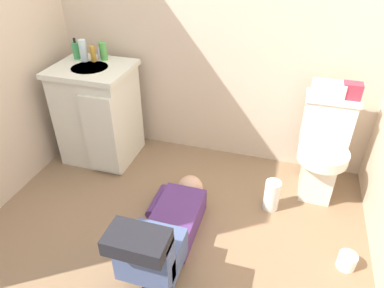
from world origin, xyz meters
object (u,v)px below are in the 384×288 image
toiletry_bag (352,91)px  bottle_clear (83,51)px  toilet (322,149)px  paper_towel_roll (272,195)px  tissue_box (328,89)px  toilet_paper_roll (347,261)px  bottle_amber (93,54)px  faucet (99,54)px  vanity_cabinet (99,113)px  bottle_green (103,51)px  person_plumber (165,230)px  soap_dispenser (76,50)px

toiletry_bag → bottle_clear: bottle_clear is taller
toilet → paper_towel_roll: 0.50m
toilet → paper_towel_roll: size_ratio=3.16×
bottle_clear → tissue_box: bearing=1.6°
bottle_clear → toilet_paper_roll: size_ratio=1.54×
toiletry_bag → paper_towel_roll: (-0.41, -0.41, -0.69)m
toilet → bottle_clear: size_ratio=4.44×
bottle_clear → bottle_amber: bearing=11.4°
toilet → faucet: bearing=177.2°
toilet_paper_roll → vanity_cabinet: bearing=161.9°
toiletry_bag → bottle_green: bearing=179.5°
vanity_cabinet → bottle_clear: size_ratio=4.85×
vanity_cabinet → toilet_paper_roll: size_ratio=7.45×
person_plumber → toiletry_bag: (1.00, 0.99, 0.63)m
bottle_green → toilet: bearing=-3.5°
toilet → vanity_cabinet: (-1.78, -0.06, 0.05)m
toiletry_bag → paper_towel_roll: bearing=-134.6°
bottle_green → toilet_paper_roll: bottle_green is taller
person_plumber → toilet_paper_roll: bearing=10.0°
soap_dispenser → bottle_clear: (0.08, -0.03, 0.02)m
tissue_box → bottle_amber: size_ratio=1.78×
toiletry_bag → soap_dispenser: size_ratio=0.75×
bottle_amber → toilet_paper_roll: bottle_amber is taller
toilet → bottle_green: size_ratio=5.31×
toiletry_bag → bottle_clear: size_ratio=0.73×
faucet → bottle_clear: bearing=-154.6°
toilet → person_plumber: bearing=-134.9°
tissue_box → vanity_cabinet: bearing=-175.1°
toilet_paper_roll → person_plumber: bearing=-170.0°
toilet → soap_dispenser: size_ratio=4.52×
tissue_box → soap_dispenser: size_ratio=1.33×
tissue_box → soap_dispenser: 1.93m
bottle_green → paper_towel_roll: size_ratio=0.60×
vanity_cabinet → bottle_green: 0.50m
toilet → soap_dispenser: (-1.98, 0.07, 0.52)m
bottle_clear → bottle_green: bottle_clear is taller
toiletry_bag → soap_dispenser: bearing=-179.4°
person_plumber → bottle_amber: bottle_amber is taller
person_plumber → faucet: bearing=132.1°
bottle_amber → paper_towel_roll: bearing=-13.8°
toiletry_bag → bottle_green: bottle_green is taller
paper_towel_roll → bottle_clear: bearing=167.4°
paper_towel_roll → toilet_paper_roll: paper_towel_roll is taller
toiletry_bag → tissue_box: bearing=180.0°
vanity_cabinet → toilet_paper_roll: 2.11m
bottle_amber → bottle_green: bearing=41.2°
bottle_green → toilet_paper_roll: bearing=-22.5°
bottle_green → soap_dispenser: bearing=-170.1°
toiletry_bag → toilet: bearing=-139.2°
toilet_paper_roll → bottle_amber: bearing=159.4°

